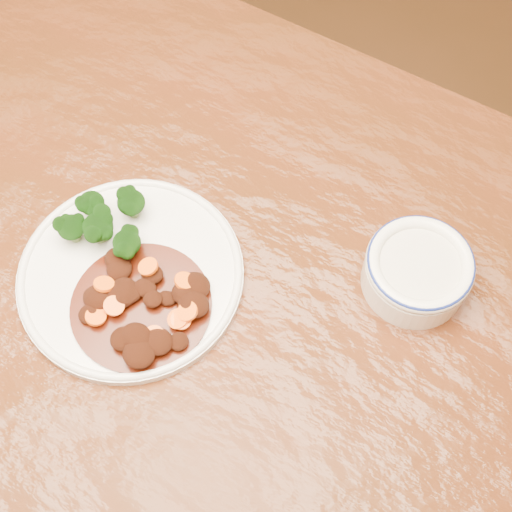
% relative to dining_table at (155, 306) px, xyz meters
% --- Properties ---
extents(ground, '(4.00, 4.00, 0.00)m').
position_rel_dining_table_xyz_m(ground, '(0.00, 0.00, -0.67)').
color(ground, '#4A2C12').
rests_on(ground, ground).
extents(dining_table, '(1.54, 0.98, 0.75)m').
position_rel_dining_table_xyz_m(dining_table, '(0.00, 0.00, 0.00)').
color(dining_table, '#4D1F0D').
rests_on(dining_table, ground).
extents(dinner_plate, '(0.26, 0.26, 0.02)m').
position_rel_dining_table_xyz_m(dinner_plate, '(-0.02, -0.01, 0.09)').
color(dinner_plate, white).
rests_on(dinner_plate, dining_table).
extents(broccoli_florets, '(0.10, 0.09, 0.04)m').
position_rel_dining_table_xyz_m(broccoli_florets, '(-0.07, 0.03, 0.12)').
color(broccoli_florets, '#73934C').
rests_on(broccoli_florets, dinner_plate).
extents(mince_stew, '(0.16, 0.16, 0.03)m').
position_rel_dining_table_xyz_m(mince_stew, '(0.02, -0.04, 0.10)').
color(mince_stew, '#461407').
rests_on(mince_stew, dinner_plate).
extents(dip_bowl, '(0.12, 0.12, 0.06)m').
position_rel_dining_table_xyz_m(dip_bowl, '(0.28, 0.14, 0.11)').
color(dip_bowl, white).
rests_on(dip_bowl, dining_table).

